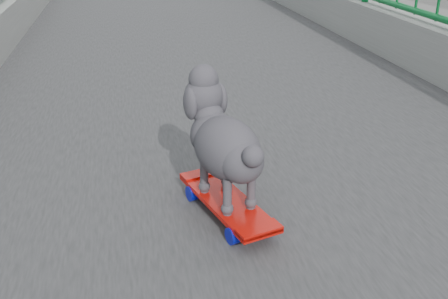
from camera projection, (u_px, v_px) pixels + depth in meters
The scene contains 3 objects.
railing at pixel (252, 106), 2.11m from camera, with size 3.00×24.00×1.42m.
skateboard at pixel (227, 203), 1.73m from camera, with size 0.26×0.49×0.06m.
poodle at pixel (223, 140), 1.66m from camera, with size 0.26×0.44×0.38m.
Camera 1 is at (-0.49, -1.94, 7.91)m, focal length 42.00 mm.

